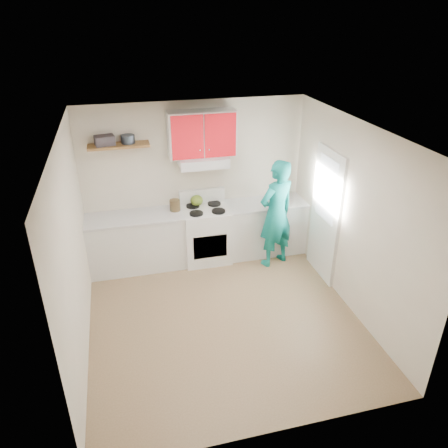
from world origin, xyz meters
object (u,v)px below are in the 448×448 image
object	(u,v)px
tin	(128,139)
crock	(175,206)
stove	(206,234)
person	(276,214)
kettle	(197,200)

from	to	relation	value
tin	crock	world-z (taller)	tin
stove	person	xyz separation A→B (m)	(1.06, -0.41, 0.44)
tin	person	bearing A→B (deg)	-15.71
crock	kettle	bearing A→B (deg)	16.76
kettle	person	size ratio (longest dim) A/B	0.12
person	stove	bearing A→B (deg)	-42.26
kettle	crock	size ratio (longest dim) A/B	1.02
stove	person	world-z (taller)	person
stove	kettle	distance (m)	0.59
stove	person	bearing A→B (deg)	-20.94
crock	person	xyz separation A→B (m)	(1.54, -0.48, -0.10)
tin	crock	xyz separation A→B (m)	(0.63, -0.13, -1.10)
kettle	stove	bearing A→B (deg)	-61.06
stove	person	distance (m)	1.22
stove	crock	distance (m)	0.73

